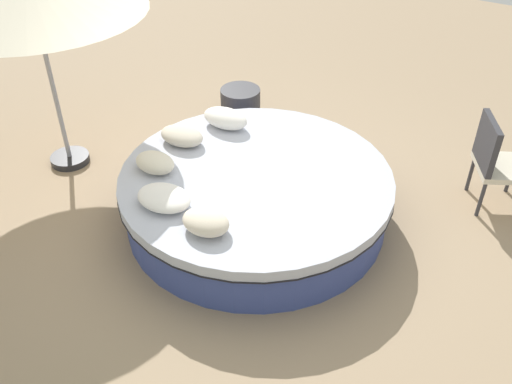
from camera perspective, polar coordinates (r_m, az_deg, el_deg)
The scene contains 9 objects.
ground_plane at distance 5.78m, azimuth 0.00°, elevation -2.52°, with size 16.00×16.00×0.00m, color #9E8466.
round_bed at distance 5.61m, azimuth 0.00°, elevation -0.38°, with size 2.67×2.67×0.53m.
throw_pillow_0 at distance 6.18m, azimuth -3.11°, elevation 7.44°, with size 0.52×0.31×0.21m, color white.
throw_pillow_1 at distance 5.94m, azimuth -7.50°, elevation 5.65°, with size 0.49×0.33×0.17m, color beige.
throw_pillow_2 at distance 5.54m, azimuth -10.16°, elevation 2.94°, with size 0.41×0.29×0.19m, color beige.
throw_pillow_3 at distance 5.11m, azimuth -9.27°, elevation -0.58°, with size 0.52×0.38×0.15m, color white.
throw_pillow_4 at distance 4.78m, azimuth -5.09°, elevation -3.02°, with size 0.43×0.33×0.18m, color beige.
patio_chair at distance 6.13m, azimuth 22.99°, elevation 3.15°, with size 0.68×0.69×0.98m.
side_table at distance 7.17m, azimuth -1.57°, elevation 8.48°, with size 0.49×0.49×0.51m, color #333338.
Camera 1 is at (2.28, -3.83, 3.69)m, focal length 39.62 mm.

